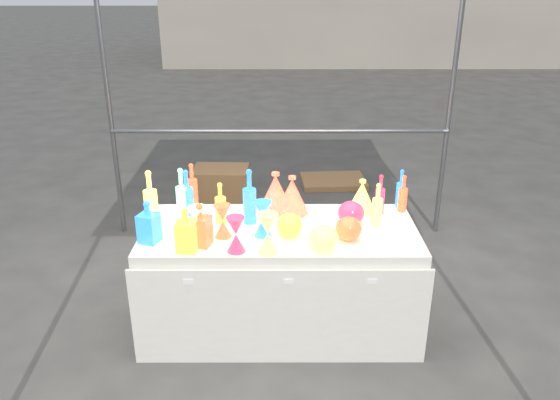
{
  "coord_description": "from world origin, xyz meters",
  "views": [
    {
      "loc": [
        -0.01,
        -3.24,
        2.3
      ],
      "look_at": [
        0.0,
        0.0,
        0.95
      ],
      "focal_mm": 35.0,
      "sensor_mm": 36.0,
      "label": 1
    }
  ],
  "objects_px": {
    "decanter_0": "(186,230)",
    "globe_0": "(289,226)",
    "cardboard_box_closed": "(221,187)",
    "lampshade_0": "(276,192)",
    "display_table": "(280,278)",
    "hourglass_0": "(223,221)"
  },
  "relations": [
    {
      "from": "display_table",
      "to": "cardboard_box_closed",
      "type": "distance_m",
      "value": 2.24
    },
    {
      "from": "cardboard_box_closed",
      "to": "lampshade_0",
      "type": "height_order",
      "value": "lampshade_0"
    },
    {
      "from": "hourglass_0",
      "to": "globe_0",
      "type": "height_order",
      "value": "hourglass_0"
    },
    {
      "from": "lampshade_0",
      "to": "hourglass_0",
      "type": "bearing_deg",
      "value": -124.81
    },
    {
      "from": "cardboard_box_closed",
      "to": "globe_0",
      "type": "height_order",
      "value": "globe_0"
    },
    {
      "from": "globe_0",
      "to": "lampshade_0",
      "type": "relative_size",
      "value": 0.58
    },
    {
      "from": "display_table",
      "to": "lampshade_0",
      "type": "distance_m",
      "value": 0.6
    },
    {
      "from": "decanter_0",
      "to": "lampshade_0",
      "type": "xyz_separation_m",
      "value": [
        0.53,
        0.59,
        0.0
      ]
    },
    {
      "from": "decanter_0",
      "to": "globe_0",
      "type": "bearing_deg",
      "value": 20.83
    },
    {
      "from": "globe_0",
      "to": "lampshade_0",
      "type": "distance_m",
      "value": 0.41
    },
    {
      "from": "cardboard_box_closed",
      "to": "lampshade_0",
      "type": "relative_size",
      "value": 1.98
    },
    {
      "from": "display_table",
      "to": "decanter_0",
      "type": "height_order",
      "value": "decanter_0"
    },
    {
      "from": "display_table",
      "to": "globe_0",
      "type": "bearing_deg",
      "value": -60.9
    },
    {
      "from": "globe_0",
      "to": "cardboard_box_closed",
      "type": "bearing_deg",
      "value": 106.73
    },
    {
      "from": "decanter_0",
      "to": "globe_0",
      "type": "distance_m",
      "value": 0.65
    },
    {
      "from": "globe_0",
      "to": "hourglass_0",
      "type": "bearing_deg",
      "value": -178.84
    },
    {
      "from": "display_table",
      "to": "hourglass_0",
      "type": "bearing_deg",
      "value": -162.37
    },
    {
      "from": "decanter_0",
      "to": "lampshade_0",
      "type": "height_order",
      "value": "lampshade_0"
    },
    {
      "from": "decanter_0",
      "to": "globe_0",
      "type": "height_order",
      "value": "decanter_0"
    },
    {
      "from": "cardboard_box_closed",
      "to": "hourglass_0",
      "type": "bearing_deg",
      "value": -81.35
    },
    {
      "from": "decanter_0",
      "to": "cardboard_box_closed",
      "type": "bearing_deg",
      "value": 94.62
    },
    {
      "from": "cardboard_box_closed",
      "to": "decanter_0",
      "type": "relative_size",
      "value": 2.03
    }
  ]
}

